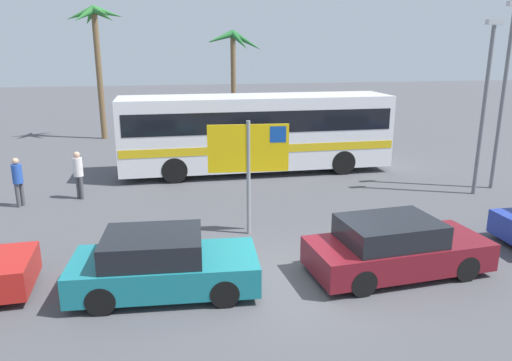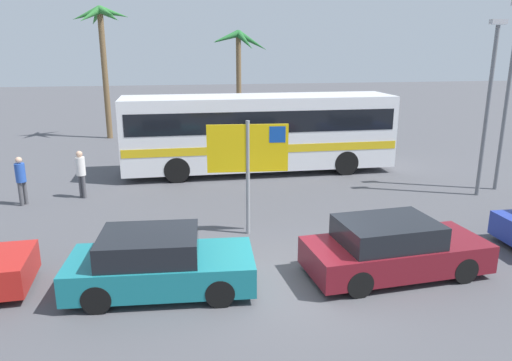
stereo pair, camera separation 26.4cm
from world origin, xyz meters
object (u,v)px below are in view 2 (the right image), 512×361
(ferry_sign, at_px, (250,153))
(car_teal, at_px, (158,264))
(bus_front_coach, at_px, (259,130))
(car_maroon, at_px, (393,249))
(pedestrian_by_bus, at_px, (81,170))
(pedestrian_near_sign, at_px, (21,177))

(ferry_sign, distance_m, car_teal, 4.19)
(bus_front_coach, distance_m, ferry_sign, 7.08)
(bus_front_coach, bearing_deg, car_teal, -111.92)
(bus_front_coach, bearing_deg, ferry_sign, -102.36)
(car_maroon, distance_m, pedestrian_by_bus, 10.93)
(car_maroon, distance_m, pedestrian_near_sign, 12.02)
(car_maroon, relative_size, car_teal, 1.06)
(pedestrian_by_bus, bearing_deg, car_maroon, -85.89)
(ferry_sign, xyz_separation_m, pedestrian_near_sign, (-7.01, 3.84, -1.37))
(ferry_sign, xyz_separation_m, car_maroon, (2.82, -3.08, -1.69))
(pedestrian_by_bus, bearing_deg, ferry_sign, -82.98)
(ferry_sign, relative_size, pedestrian_near_sign, 1.96)
(bus_front_coach, relative_size, car_teal, 2.75)
(car_maroon, height_order, pedestrian_by_bus, pedestrian_by_bus)
(bus_front_coach, height_order, pedestrian_near_sign, bus_front_coach)
(ferry_sign, xyz_separation_m, car_teal, (-2.45, -2.95, -1.69))
(pedestrian_near_sign, bearing_deg, car_maroon, 178.66)
(car_teal, bearing_deg, ferry_sign, 54.34)
(bus_front_coach, height_order, car_teal, bus_front_coach)
(pedestrian_by_bus, xyz_separation_m, pedestrian_near_sign, (-1.81, -0.50, -0.02))
(pedestrian_by_bus, height_order, pedestrian_near_sign, pedestrian_by_bus)
(pedestrian_near_sign, bearing_deg, car_teal, 157.66)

